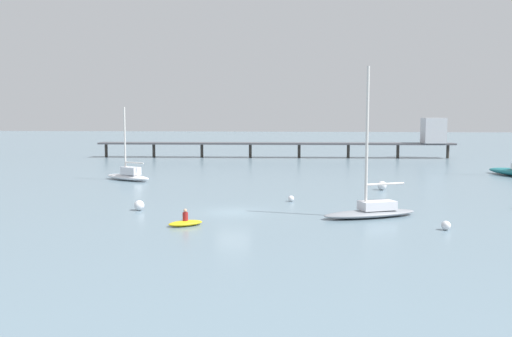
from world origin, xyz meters
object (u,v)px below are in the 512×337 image
object	(u,v)px
mooring_buoy_inner	(139,205)
mooring_buoy_mid	(382,186)
mooring_buoy_far	(291,199)
sailboat_gray	(372,208)
sailboat_white	(128,175)
pier	(347,138)
mooring_buoy_near	(446,225)
dinghy_yellow	(185,222)

from	to	relation	value
mooring_buoy_inner	mooring_buoy_mid	bearing A→B (deg)	33.45
mooring_buoy_mid	mooring_buoy_far	xyz separation A→B (m)	(-8.67, -7.95, -0.19)
sailboat_gray	sailboat_white	size ratio (longest dim) A/B	1.31
pier	mooring_buoy_near	distance (m)	58.74
mooring_buoy_mid	mooring_buoy_far	world-z (taller)	mooring_buoy_mid
sailboat_gray	mooring_buoy_near	world-z (taller)	sailboat_gray
pier	dinghy_yellow	distance (m)	60.77
sailboat_white	mooring_buoy_inner	distance (m)	19.98
sailboat_gray	mooring_buoy_mid	distance (m)	14.74
sailboat_gray	mooring_buoy_far	xyz separation A→B (m)	(-5.96, 6.54, -0.39)
mooring_buoy_far	pier	bearing A→B (deg)	80.38
mooring_buoy_near	mooring_buoy_inner	bearing A→B (deg)	166.60
pier	mooring_buoy_near	world-z (taller)	pier
sailboat_gray	dinghy_yellow	distance (m)	13.35
dinghy_yellow	mooring_buoy_far	size ratio (longest dim) A/B	5.01
pier	sailboat_gray	size ratio (longest dim) A/B	5.68
sailboat_gray	sailboat_white	bearing A→B (deg)	141.16
pier	dinghy_yellow	bearing A→B (deg)	-104.14
sailboat_gray	mooring_buoy_inner	xyz separation A→B (m)	(-17.50, 1.15, -0.25)
sailboat_white	mooring_buoy_mid	distance (m)	27.83
sailboat_white	mooring_buoy_mid	xyz separation A→B (m)	(27.32, -5.33, -0.20)
pier	sailboat_white	bearing A→B (deg)	-127.62
pier	mooring_buoy_near	xyz separation A→B (m)	(2.04, -58.62, -3.14)
mooring_buoy_near	mooring_buoy_mid	bearing A→B (deg)	94.69
sailboat_gray	mooring_buoy_near	size ratio (longest dim) A/B	18.05
dinghy_yellow	mooring_buoy_near	size ratio (longest dim) A/B	4.28
mooring_buoy_near	mooring_buoy_far	xyz separation A→B (m)	(-10.18, 10.56, -0.04)
mooring_buoy_near	mooring_buoy_far	distance (m)	14.67
dinghy_yellow	mooring_buoy_far	xyz separation A→B (m)	(6.69, 10.79, 0.03)
mooring_buoy_inner	mooring_buoy_near	world-z (taller)	mooring_buoy_inner
mooring_buoy_mid	mooring_buoy_near	size ratio (longest dim) A/B	1.48
dinghy_yellow	mooring_buoy_mid	xyz separation A→B (m)	(15.35, 18.75, 0.22)
dinghy_yellow	mooring_buoy_near	bearing A→B (deg)	0.77
mooring_buoy_inner	mooring_buoy_far	size ratio (longest dim) A/B	1.54
dinghy_yellow	mooring_buoy_inner	world-z (taller)	dinghy_yellow
mooring_buoy_far	sailboat_white	bearing A→B (deg)	144.54
sailboat_white	mooring_buoy_near	distance (m)	37.42
mooring_buoy_mid	mooring_buoy_inner	xyz separation A→B (m)	(-20.20, -13.34, -0.05)
mooring_buoy_mid	mooring_buoy_inner	bearing A→B (deg)	-146.55
mooring_buoy_far	dinghy_yellow	bearing A→B (deg)	-121.78
pier	mooring_buoy_inner	size ratio (longest dim) A/B	77.80
sailboat_white	mooring_buoy_near	world-z (taller)	sailboat_white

